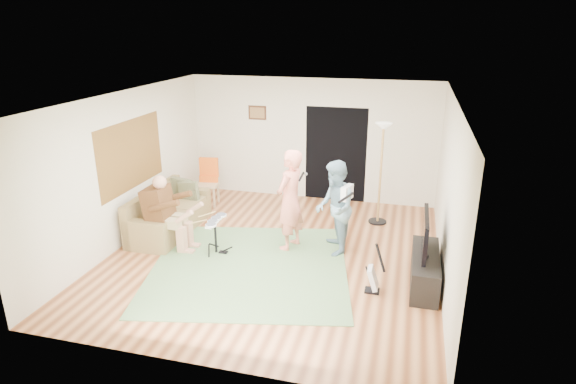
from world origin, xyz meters
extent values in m
plane|color=brown|center=(0.00, 0.00, 0.00)|extent=(6.00, 6.00, 0.00)
plane|color=white|center=(0.00, 0.00, 2.70)|extent=(6.00, 6.00, 0.00)
plane|color=brown|center=(-2.74, 0.20, 1.55)|extent=(0.00, 2.05, 2.05)
plane|color=black|center=(0.55, 2.99, 1.05)|extent=(2.10, 0.00, 2.10)
cube|color=#3F2314|center=(-1.25, 2.99, 1.90)|extent=(0.42, 0.03, 0.32)
cube|color=#58804E|center=(-0.27, -0.57, 0.01)|extent=(3.75, 3.76, 0.02)
cube|color=olive|center=(-2.20, 0.44, 0.20)|extent=(0.81, 1.62, 0.40)
cube|color=olive|center=(-2.54, 0.44, 0.41)|extent=(0.15, 2.01, 0.81)
cube|color=olive|center=(-2.20, 1.34, 0.29)|extent=(0.81, 0.19, 0.57)
cube|color=olive|center=(-2.20, -0.47, 0.29)|extent=(0.81, 0.19, 0.57)
cube|color=#583419|center=(-2.05, -0.21, 0.80)|extent=(0.37, 0.49, 0.62)
sphere|color=tan|center=(-1.98, -0.21, 1.22)|extent=(0.24, 0.24, 0.24)
cylinder|color=black|center=(-1.00, -0.21, 0.31)|extent=(0.04, 0.04, 0.58)
cube|color=white|center=(-1.00, -0.21, 0.59)|extent=(0.11, 0.58, 0.03)
imported|color=#F07F68|center=(0.19, 0.32, 0.90)|extent=(0.61, 0.76, 1.80)
imported|color=#7397A8|center=(0.97, 0.35, 0.82)|extent=(0.82, 0.94, 1.64)
cube|color=black|center=(1.76, -0.83, 0.01)|extent=(0.22, 0.18, 0.03)
cube|color=silver|center=(1.76, -0.83, 0.23)|extent=(0.17, 0.26, 0.34)
cylinder|color=black|center=(1.84, -0.83, 0.57)|extent=(0.18, 0.04, 0.44)
cylinder|color=black|center=(1.61, 1.88, 0.02)|extent=(0.36, 0.36, 0.03)
cylinder|color=#B1874C|center=(1.61, 1.88, 0.98)|extent=(0.05, 0.05, 1.92)
cone|color=white|center=(1.61, 1.88, 1.96)|extent=(0.32, 0.32, 0.13)
cube|color=#CEB486|center=(-2.09, 1.94, 0.46)|extent=(0.49, 0.49, 0.04)
cube|color=orange|center=(-2.09, 2.14, 0.80)|extent=(0.42, 0.14, 0.43)
cube|color=black|center=(2.50, -0.42, 0.25)|extent=(0.40, 1.40, 0.50)
cube|color=black|center=(2.45, -0.42, 0.85)|extent=(0.06, 1.04, 0.58)
camera|label=1|loc=(2.13, -7.24, 3.79)|focal=30.00mm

